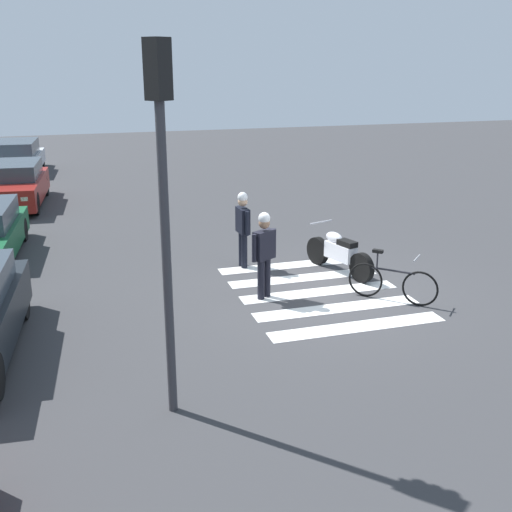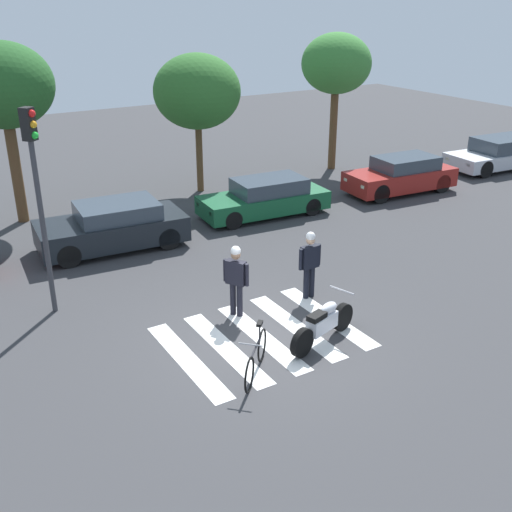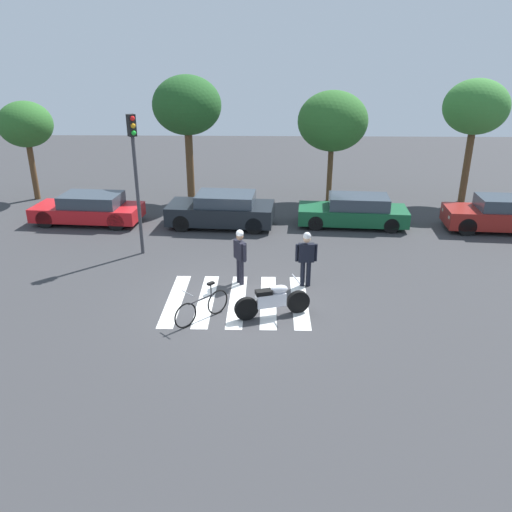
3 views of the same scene
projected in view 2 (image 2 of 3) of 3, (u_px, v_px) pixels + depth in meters
name	position (u px, v px, depth m)	size (l,w,h in m)	color
ground_plane	(262.00, 337.00, 13.53)	(60.00, 60.00, 0.00)	#38383A
police_motorcycle	(323.00, 324.00, 13.15)	(2.05, 0.87, 1.04)	black
leaning_bicycle	(256.00, 358.00, 12.06)	(1.28, 1.31, 1.01)	black
officer_on_foot	(236.00, 276.00, 14.07)	(0.41, 0.58, 1.75)	black
officer_by_motorcycle	(310.00, 260.00, 14.93)	(0.66, 0.23, 1.74)	black
crosswalk_stripes	(262.00, 337.00, 13.53)	(4.05, 3.31, 0.01)	silver
car_black_suv	(113.00, 226.00, 18.03)	(4.38, 2.21, 1.37)	black
car_green_compact	(265.00, 198.00, 20.74)	(4.48, 1.99, 1.27)	black
car_maroon_wagon	(401.00, 175.00, 23.10)	(4.35, 1.98, 1.37)	black
car_silver_sedan	(500.00, 154.00, 26.32)	(4.79, 2.22, 1.33)	black
traffic_light_pole	(37.00, 182.00, 13.40)	(0.34, 0.35, 4.80)	#38383D
street_tree_mid	(3.00, 87.00, 18.72)	(3.10, 3.10, 5.71)	brown
street_tree_far	(197.00, 92.00, 22.11)	(3.16, 3.16, 5.06)	brown
street_tree_end	(336.00, 65.00, 24.87)	(2.85, 2.85, 5.57)	brown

